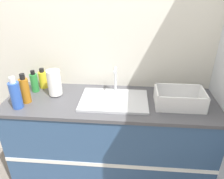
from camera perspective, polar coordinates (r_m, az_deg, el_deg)
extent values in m
cube|color=beige|center=(2.03, 0.53, 11.39)|extent=(4.21, 0.06, 2.60)
cube|color=#33517A|center=(2.16, -0.23, -13.64)|extent=(1.81, 0.58, 0.88)
cube|color=white|center=(1.96, -1.00, -19.13)|extent=(1.81, 0.01, 0.04)
cube|color=#4C4C51|center=(1.89, -0.25, -3.21)|extent=(1.83, 0.60, 0.03)
cube|color=silver|center=(1.87, 0.53, -2.82)|extent=(0.57, 0.39, 0.02)
cylinder|color=silver|center=(1.96, 0.93, 2.78)|extent=(0.02, 0.02, 0.22)
cylinder|color=silver|center=(1.86, 0.82, 5.09)|extent=(0.02, 0.12, 0.02)
cylinder|color=#4C4C51|center=(2.03, -14.42, -1.24)|extent=(0.09, 0.09, 0.01)
cylinder|color=white|center=(1.98, -14.81, 1.76)|extent=(0.12, 0.12, 0.23)
cube|color=white|center=(1.90, 16.95, -3.78)|extent=(0.39, 0.25, 0.01)
cube|color=white|center=(1.76, 17.94, -3.85)|extent=(0.39, 0.01, 0.13)
cube|color=white|center=(1.96, 16.60, -0.25)|extent=(0.39, 0.01, 0.13)
cube|color=white|center=(1.83, 11.43, -1.76)|extent=(0.01, 0.25, 0.13)
cube|color=white|center=(1.91, 22.78, -2.12)|extent=(0.01, 0.25, 0.13)
cylinder|color=yellow|center=(2.17, -17.57, 2.44)|extent=(0.08, 0.08, 0.16)
cylinder|color=black|center=(2.13, -17.93, 4.79)|extent=(0.04, 0.04, 0.03)
cylinder|color=#2D56B7|center=(1.89, -23.83, -1.42)|extent=(0.08, 0.08, 0.22)
cylinder|color=silver|center=(1.84, -24.62, 2.28)|extent=(0.05, 0.05, 0.05)
cylinder|color=#2D8C3D|center=(2.12, -19.59, 1.65)|extent=(0.07, 0.07, 0.17)
cylinder|color=black|center=(2.08, -20.03, 4.19)|extent=(0.04, 0.04, 0.04)
cylinder|color=#B26B19|center=(1.95, -21.75, -0.32)|extent=(0.08, 0.08, 0.21)
cylinder|color=black|center=(1.90, -22.42, 3.13)|extent=(0.04, 0.04, 0.05)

